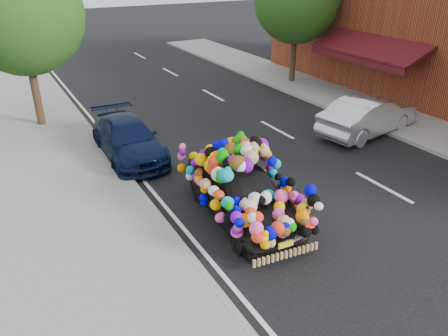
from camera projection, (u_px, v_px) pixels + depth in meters
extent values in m
plane|color=black|center=(275.00, 222.00, 10.34)|extent=(100.00, 100.00, 0.00)
cube|color=gray|center=(92.00, 279.00, 8.43)|extent=(4.00, 60.00, 0.12)
cube|color=gray|center=(184.00, 249.00, 9.28)|extent=(0.15, 60.00, 0.13)
cube|color=gray|center=(409.00, 124.00, 16.24)|extent=(3.00, 40.00, 0.12)
cube|color=#460D12|center=(368.00, 47.00, 17.82)|extent=(1.62, 5.20, 0.75)
cube|color=#460D12|center=(353.00, 58.00, 17.67)|extent=(0.06, 5.20, 0.35)
cylinder|color=#332114|center=(36.00, 90.00, 15.55)|extent=(0.28, 0.28, 2.73)
sphere|color=#1F4312|center=(20.00, 12.00, 14.39)|extent=(4.20, 4.20, 4.20)
cylinder|color=#332114|center=(293.00, 56.00, 21.11)|extent=(0.28, 0.28, 2.64)
imported|color=black|center=(241.00, 191.00, 10.31)|extent=(1.95, 4.12, 1.36)
cube|color=red|center=(262.00, 238.00, 8.41)|extent=(0.22, 0.08, 0.14)
cube|color=red|center=(310.00, 225.00, 8.81)|extent=(0.22, 0.08, 0.14)
cube|color=yellow|center=(286.00, 244.00, 8.73)|extent=(0.34, 0.07, 0.12)
imported|color=black|center=(128.00, 139.00, 13.52)|extent=(1.75, 4.06, 1.16)
imported|color=#B9BCC2|center=(368.00, 116.00, 15.21)|extent=(4.23, 2.07, 1.33)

